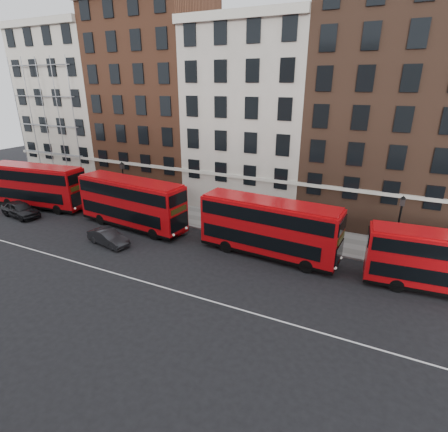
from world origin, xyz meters
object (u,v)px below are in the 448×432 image
at_px(bus_b, 131,202).
at_px(bus_c, 268,227).
at_px(bus_a, 36,185).
at_px(car_front, 108,237).
at_px(bus_d, 447,262).
at_px(car_rear, 20,209).

xyz_separation_m(bus_b, bus_c, (13.56, -0.00, -0.05)).
relative_size(bus_a, car_front, 2.83).
xyz_separation_m(bus_b, bus_d, (25.70, -0.01, -0.33)).
xyz_separation_m(bus_b, car_front, (0.67, -4.07, -1.87)).
xyz_separation_m(bus_a, bus_c, (26.77, 0.01, -0.06)).
height_order(bus_c, car_front, bus_c).
relative_size(bus_a, car_rear, 2.41).
distance_m(bus_d, car_front, 25.41).
bearing_deg(bus_a, bus_c, -7.01).
relative_size(bus_a, bus_c, 1.03).
xyz_separation_m(bus_c, car_front, (-12.89, -4.07, -1.81)).
height_order(bus_d, car_rear, bus_d).
distance_m(bus_a, bus_d, 38.92).
bearing_deg(car_rear, car_front, -88.60).
height_order(bus_a, car_rear, bus_a).
distance_m(bus_c, bus_d, 12.15).
xyz_separation_m(bus_b, car_rear, (-12.28, -2.93, -1.72)).
xyz_separation_m(bus_c, bus_d, (12.14, -0.01, -0.28)).
relative_size(bus_c, car_rear, 2.34).
distance_m(bus_b, bus_c, 13.56).
relative_size(bus_b, bus_d, 1.15).
bearing_deg(car_front, bus_b, 19.21).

